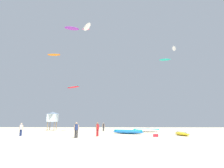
# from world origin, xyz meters

# --- Properties ---
(ground_plane) EXTENTS (120.00, 120.00, 0.00)m
(ground_plane) POSITION_xyz_m (0.00, 0.00, 0.00)
(ground_plane) COLOR beige
(person_foreground) EXTENTS (0.55, 0.38, 1.69)m
(person_foreground) POSITION_xyz_m (-3.61, 6.89, 0.99)
(person_foreground) COLOR black
(person_foreground) RESTS_ON ground
(person_midground) EXTENTS (0.53, 0.37, 1.62)m
(person_midground) POSITION_xyz_m (-11.33, 9.62, 0.95)
(person_midground) COLOR navy
(person_midground) RESTS_ON ground
(person_left) EXTENTS (0.52, 0.38, 1.69)m
(person_left) POSITION_xyz_m (-2.03, 24.77, 0.99)
(person_left) COLOR #2D2D33
(person_left) RESTS_ON ground
(person_right) EXTENTS (0.39, 0.47, 1.69)m
(person_right) POSITION_xyz_m (-1.51, 9.30, 0.99)
(person_right) COLOR #B21E23
(person_right) RESTS_ON ground
(kite_grounded_near) EXTENTS (5.17, 3.85, 0.65)m
(kite_grounded_near) POSITION_xyz_m (2.47, 14.82, 0.30)
(kite_grounded_near) COLOR blue
(kite_grounded_near) RESTS_ON ground
(kite_grounded_mid) EXTENTS (1.31, 4.22, 0.51)m
(kite_grounded_mid) POSITION_xyz_m (9.48, 11.47, 0.24)
(kite_grounded_mid) COLOR yellow
(kite_grounded_mid) RESTS_ON ground
(kite_grounded_far) EXTENTS (5.24, 2.57, 0.61)m
(kite_grounded_far) POSITION_xyz_m (6.11, 20.96, 0.29)
(kite_grounded_far) COLOR white
(kite_grounded_far) RESTS_ON ground
(lifeguard_tower) EXTENTS (2.30, 2.30, 4.15)m
(lifeguard_tower) POSITION_xyz_m (-13.92, 28.21, 3.05)
(lifeguard_tower) COLOR #8C704C
(lifeguard_tower) RESTS_ON ground
(cooler_box) EXTENTS (0.56, 0.36, 0.32)m
(cooler_box) POSITION_xyz_m (5.52, 8.75, 0.16)
(cooler_box) COLOR red
(cooler_box) RESTS_ON ground
(kite_aloft_0) EXTENTS (2.62, 4.08, 0.87)m
(kite_aloft_0) POSITION_xyz_m (18.29, 40.77, 24.19)
(kite_aloft_0) COLOR white
(kite_aloft_1) EXTENTS (4.26, 3.31, 0.57)m
(kite_aloft_1) POSITION_xyz_m (-10.68, 33.10, 10.78)
(kite_aloft_1) COLOR red
(kite_aloft_2) EXTENTS (2.42, 3.27, 0.69)m
(kite_aloft_2) POSITION_xyz_m (-4.83, 18.18, 19.62)
(kite_aloft_2) COLOR white
(kite_aloft_3) EXTENTS (3.56, 2.03, 0.74)m
(kite_aloft_3) POSITION_xyz_m (-9.83, 25.91, 23.56)
(kite_aloft_3) COLOR purple
(kite_aloft_4) EXTENTS (3.04, 1.27, 0.49)m
(kite_aloft_4) POSITION_xyz_m (13.38, 33.34, 18.05)
(kite_aloft_4) COLOR #19B29E
(kite_aloft_5) EXTENTS (3.66, 1.19, 0.53)m
(kite_aloft_5) POSITION_xyz_m (-16.93, 34.67, 20.34)
(kite_aloft_5) COLOR orange
(kite_aloft_6) EXTENTS (2.17, 0.87, 0.38)m
(kite_aloft_6) POSITION_xyz_m (-7.82, 33.00, 27.07)
(kite_aloft_6) COLOR #E5598C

